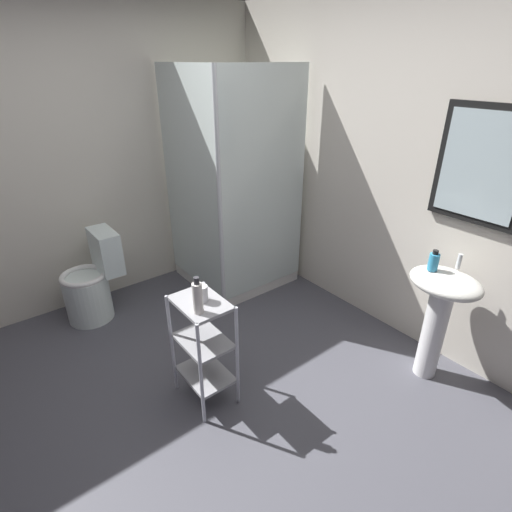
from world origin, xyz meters
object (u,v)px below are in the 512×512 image
object	(u,v)px
storage_cart	(203,343)
lotion_bottle_white	(198,297)
hand_soap_bottle	(434,261)
rinse_cup	(202,293)
pedestal_sink	(440,304)
shower_stall	(232,240)
toilet	(92,284)

from	to	relation	value
storage_cart	lotion_bottle_white	size ratio (longest dim) A/B	3.25
hand_soap_bottle	lotion_bottle_white	distance (m)	1.50
storage_cart	hand_soap_bottle	size ratio (longest dim) A/B	5.36
lotion_bottle_white	rinse_cup	distance (m)	0.13
pedestal_sink	hand_soap_bottle	bearing A→B (deg)	-161.39
storage_cart	rinse_cup	xyz separation A→B (m)	(-0.00, 0.01, 0.35)
storage_cart	rinse_cup	size ratio (longest dim) A/B	7.46
shower_stall	pedestal_sink	size ratio (longest dim) A/B	2.47
pedestal_sink	toilet	world-z (taller)	pedestal_sink
storage_cart	lotion_bottle_white	bearing A→B (deg)	-35.08
storage_cart	lotion_bottle_white	xyz separation A→B (m)	(0.09, -0.06, 0.40)
shower_stall	rinse_cup	distance (m)	1.52
toilet	lotion_bottle_white	xyz separation A→B (m)	(1.47, 0.20, 0.53)
shower_stall	hand_soap_bottle	world-z (taller)	shower_stall
lotion_bottle_white	rinse_cup	bearing A→B (deg)	139.83
hand_soap_bottle	lotion_bottle_white	xyz separation A→B (m)	(-0.60, -1.37, -0.03)
rinse_cup	pedestal_sink	bearing A→B (deg)	59.38
shower_stall	rinse_cup	size ratio (longest dim) A/B	20.16
pedestal_sink	rinse_cup	distance (m)	1.56
pedestal_sink	toilet	distance (m)	2.70
shower_stall	hand_soap_bottle	xyz separation A→B (m)	(1.80, 0.31, 0.41)
pedestal_sink	toilet	size ratio (longest dim) A/B	1.07
shower_stall	toilet	size ratio (longest dim) A/B	2.63
toilet	storage_cart	size ratio (longest dim) A/B	1.03
shower_stall	storage_cart	distance (m)	1.50
shower_stall	hand_soap_bottle	bearing A→B (deg)	9.64
pedestal_sink	rinse_cup	size ratio (longest dim) A/B	8.16
shower_stall	pedestal_sink	bearing A→B (deg)	10.08
toilet	hand_soap_bottle	bearing A→B (deg)	37.23
shower_stall	toilet	world-z (taller)	shower_stall
shower_stall	pedestal_sink	distance (m)	1.93
storage_cart	hand_soap_bottle	world-z (taller)	hand_soap_bottle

